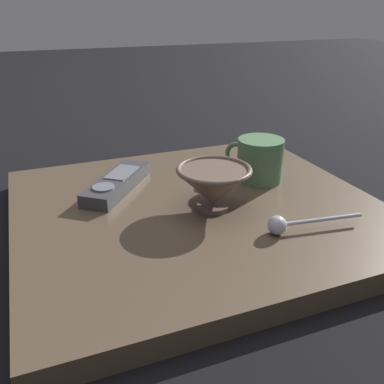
{
  "coord_description": "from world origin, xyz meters",
  "views": [
    {
      "loc": [
        0.25,
        0.6,
        0.35
      ],
      "look_at": [
        0.01,
        -0.01,
        0.05
      ],
      "focal_mm": 39.67,
      "sensor_mm": 36.0,
      "label": 1
    }
  ],
  "objects_px": {
    "cereal_bowl": "(214,186)",
    "coffee_mug": "(259,160)",
    "tv_remote_near": "(117,183)",
    "teaspoon": "(285,224)"
  },
  "relations": [
    {
      "from": "teaspoon",
      "to": "cereal_bowl",
      "type": "bearing_deg",
      "value": -60.48
    },
    {
      "from": "coffee_mug",
      "to": "tv_remote_near",
      "type": "bearing_deg",
      "value": -11.88
    },
    {
      "from": "cereal_bowl",
      "to": "teaspoon",
      "type": "distance_m",
      "value": 0.13
    },
    {
      "from": "cereal_bowl",
      "to": "coffee_mug",
      "type": "bearing_deg",
      "value": -148.42
    },
    {
      "from": "coffee_mug",
      "to": "tv_remote_near",
      "type": "distance_m",
      "value": 0.27
    },
    {
      "from": "coffee_mug",
      "to": "tv_remote_near",
      "type": "xyz_separation_m",
      "value": [
        0.26,
        -0.06,
        -0.03
      ]
    },
    {
      "from": "cereal_bowl",
      "to": "coffee_mug",
      "type": "height_order",
      "value": "coffee_mug"
    },
    {
      "from": "tv_remote_near",
      "to": "coffee_mug",
      "type": "bearing_deg",
      "value": 168.12
    },
    {
      "from": "teaspoon",
      "to": "tv_remote_near",
      "type": "bearing_deg",
      "value": -51.81
    },
    {
      "from": "cereal_bowl",
      "to": "tv_remote_near",
      "type": "bearing_deg",
      "value": -45.85
    }
  ]
}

